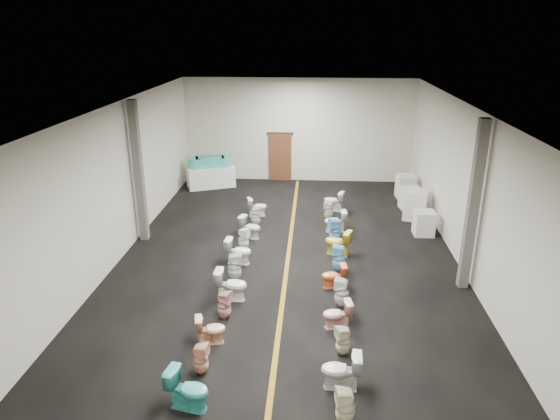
# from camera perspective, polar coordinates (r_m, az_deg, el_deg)

# --- Properties ---
(floor) EXTENTS (16.00, 16.00, 0.00)m
(floor) POSITION_cam_1_polar(r_m,az_deg,el_deg) (15.16, 0.94, -5.30)
(floor) COLOR black
(floor) RESTS_ON ground
(ceiling) EXTENTS (16.00, 16.00, 0.00)m
(ceiling) POSITION_cam_1_polar(r_m,az_deg,el_deg) (13.83, 1.05, 11.76)
(ceiling) COLOR black
(ceiling) RESTS_ON ground
(wall_back) EXTENTS (10.00, 0.00, 10.00)m
(wall_back) POSITION_cam_1_polar(r_m,az_deg,el_deg) (22.09, 2.12, 9.06)
(wall_back) COLOR beige
(wall_back) RESTS_ON ground
(wall_front) EXTENTS (10.00, 0.00, 10.00)m
(wall_front) POSITION_cam_1_polar(r_m,az_deg,el_deg) (7.14, -2.62, -16.78)
(wall_front) COLOR beige
(wall_front) RESTS_ON ground
(wall_left) EXTENTS (0.00, 16.00, 16.00)m
(wall_left) POSITION_cam_1_polar(r_m,az_deg,el_deg) (15.41, -17.93, 3.09)
(wall_left) COLOR beige
(wall_left) RESTS_ON ground
(wall_right) EXTENTS (0.00, 16.00, 16.00)m
(wall_right) POSITION_cam_1_polar(r_m,az_deg,el_deg) (14.95, 20.52, 2.25)
(wall_right) COLOR beige
(wall_right) RESTS_ON ground
(aisle_stripe) EXTENTS (0.12, 15.60, 0.01)m
(aisle_stripe) POSITION_cam_1_polar(r_m,az_deg,el_deg) (15.16, 0.94, -5.29)
(aisle_stripe) COLOR #8B6014
(aisle_stripe) RESTS_ON floor
(back_door) EXTENTS (1.00, 0.10, 2.10)m
(back_door) POSITION_cam_1_polar(r_m,az_deg,el_deg) (22.34, 0.02, 6.05)
(back_door) COLOR #562D19
(back_door) RESTS_ON floor
(door_frame) EXTENTS (1.15, 0.08, 0.10)m
(door_frame) POSITION_cam_1_polar(r_m,az_deg,el_deg) (22.11, 0.02, 8.74)
(door_frame) COLOR #331C11
(door_frame) RESTS_ON back_door
(column_left) EXTENTS (0.25, 0.25, 4.50)m
(column_left) POSITION_cam_1_polar(r_m,az_deg,el_deg) (16.22, -15.86, 4.14)
(column_left) COLOR #59544C
(column_left) RESTS_ON floor
(column_right) EXTENTS (0.25, 0.25, 4.50)m
(column_right) POSITION_cam_1_polar(r_m,az_deg,el_deg) (13.51, 21.18, 0.31)
(column_right) COLOR #59544C
(column_right) RESTS_ON floor
(display_table) EXTENTS (2.21, 1.67, 0.88)m
(display_table) POSITION_cam_1_polar(r_m,az_deg,el_deg) (21.77, -7.92, 3.81)
(display_table) COLOR white
(display_table) RESTS_ON floor
(bathtub) EXTENTS (1.82, 0.98, 0.55)m
(bathtub) POSITION_cam_1_polar(r_m,az_deg,el_deg) (21.61, -8.00, 5.41)
(bathtub) COLOR #3EB4A1
(bathtub) RESTS_ON display_table
(appliance_crate_a) EXTENTS (0.65, 0.65, 0.82)m
(appliance_crate_a) POSITION_cam_1_polar(r_m,az_deg,el_deg) (17.21, 16.12, -1.44)
(appliance_crate_a) COLOR silver
(appliance_crate_a) RESTS_ON floor
(appliance_crate_b) EXTENTS (1.00, 1.00, 1.07)m
(appliance_crate_b) POSITION_cam_1_polar(r_m,az_deg,el_deg) (18.48, 15.30, 0.56)
(appliance_crate_b) COLOR white
(appliance_crate_b) RESTS_ON floor
(appliance_crate_c) EXTENTS (0.85, 0.85, 0.84)m
(appliance_crate_c) POSITION_cam_1_polar(r_m,az_deg,el_deg) (19.49, 14.72, 1.27)
(appliance_crate_c) COLOR silver
(appliance_crate_c) RESTS_ON floor
(appliance_crate_d) EXTENTS (0.71, 0.71, 0.96)m
(appliance_crate_d) POSITION_cam_1_polar(r_m,az_deg,el_deg) (20.73, 14.10, 2.64)
(appliance_crate_d) COLOR silver
(appliance_crate_d) RESTS_ON floor
(toilet_left_0) EXTENTS (0.86, 0.60, 0.80)m
(toilet_left_0) POSITION_cam_1_polar(r_m,az_deg,el_deg) (9.69, -10.45, -19.52)
(toilet_left_0) COLOR teal
(toilet_left_0) RESTS_ON floor
(toilet_left_1) EXTENTS (0.35, 0.35, 0.69)m
(toilet_left_1) POSITION_cam_1_polar(r_m,az_deg,el_deg) (10.45, -9.07, -16.44)
(toilet_left_1) COLOR #F0A990
(toilet_left_1) RESTS_ON floor
(toilet_left_2) EXTENTS (0.72, 0.51, 0.66)m
(toilet_left_2) POSITION_cam_1_polar(r_m,az_deg,el_deg) (11.29, -7.93, -13.36)
(toilet_left_2) COLOR #EDB687
(toilet_left_2) RESTS_ON floor
(toilet_left_3) EXTENTS (0.42, 0.41, 0.73)m
(toilet_left_3) POSITION_cam_1_polar(r_m,az_deg,el_deg) (12.05, -6.40, -10.75)
(toilet_left_3) COLOR #D69C95
(toilet_left_3) RESTS_ON floor
(toilet_left_4) EXTENTS (0.82, 0.49, 0.82)m
(toilet_left_4) POSITION_cam_1_polar(r_m,az_deg,el_deg) (12.80, -5.61, -8.50)
(toilet_left_4) COLOR white
(toilet_left_4) RESTS_ON floor
(toilet_left_5) EXTENTS (0.45, 0.44, 0.83)m
(toilet_left_5) POSITION_cam_1_polar(r_m,az_deg,el_deg) (13.66, -5.23, -6.50)
(toilet_left_5) COLOR silver
(toilet_left_5) RESTS_ON floor
(toilet_left_6) EXTENTS (0.79, 0.51, 0.77)m
(toilet_left_6) POSITION_cam_1_polar(r_m,az_deg,el_deg) (14.63, -4.78, -4.71)
(toilet_left_6) COLOR white
(toilet_left_6) RESTS_ON floor
(toilet_left_7) EXTENTS (0.44, 0.44, 0.73)m
(toilet_left_7) POSITION_cam_1_polar(r_m,az_deg,el_deg) (15.48, -4.21, -3.30)
(toilet_left_7) COLOR white
(toilet_left_7) RESTS_ON floor
(toilet_left_8) EXTENTS (0.82, 0.64, 0.74)m
(toilet_left_8) POSITION_cam_1_polar(r_m,az_deg,el_deg) (16.34, -3.43, -1.97)
(toilet_left_8) COLOR silver
(toilet_left_8) RESTS_ON floor
(toilet_left_9) EXTENTS (0.34, 0.33, 0.71)m
(toilet_left_9) POSITION_cam_1_polar(r_m,az_deg,el_deg) (17.29, -2.81, -0.74)
(toilet_left_9) COLOR silver
(toilet_left_9) RESTS_ON floor
(toilet_left_10) EXTENTS (0.79, 0.61, 0.72)m
(toilet_left_10) POSITION_cam_1_polar(r_m,az_deg,el_deg) (18.17, -2.64, 0.35)
(toilet_left_10) COLOR white
(toilet_left_10) RESTS_ON floor
(toilet_right_0) EXTENTS (0.39, 0.39, 0.75)m
(toilet_right_0) POSITION_cam_1_polar(r_m,az_deg,el_deg) (9.33, 7.46, -21.39)
(toilet_right_0) COLOR beige
(toilet_right_0) RESTS_ON floor
(toilet_right_1) EXTENTS (0.78, 0.46, 0.78)m
(toilet_right_1) POSITION_cam_1_polar(r_m,az_deg,el_deg) (10.04, 7.00, -17.77)
(toilet_right_1) COLOR silver
(toilet_right_1) RESTS_ON floor
(toilet_right_2) EXTENTS (0.41, 0.40, 0.69)m
(toilet_right_2) POSITION_cam_1_polar(r_m,az_deg,el_deg) (10.91, 7.22, -14.59)
(toilet_right_2) COLOR beige
(toilet_right_2) RESTS_ON floor
(toilet_right_3) EXTENTS (0.72, 0.49, 0.68)m
(toilet_right_3) POSITION_cam_1_polar(r_m,az_deg,el_deg) (11.75, 6.55, -11.78)
(toilet_right_3) COLOR #F9AEAC
(toilet_right_3) RESTS_ON floor
(toilet_right_4) EXTENTS (0.42, 0.42, 0.77)m
(toilet_right_4) POSITION_cam_1_polar(r_m,az_deg,el_deg) (12.53, 7.07, -9.34)
(toilet_right_4) COLOR silver
(toilet_right_4) RESTS_ON floor
(toilet_right_5) EXTENTS (0.70, 0.46, 0.66)m
(toilet_right_5) POSITION_cam_1_polar(r_m,az_deg,el_deg) (13.39, 6.18, -7.51)
(toilet_right_5) COLOR orange
(toilet_right_5) RESTS_ON floor
(toilet_right_6) EXTENTS (0.43, 0.42, 0.81)m
(toilet_right_6) POSITION_cam_1_polar(r_m,az_deg,el_deg) (14.21, 6.77, -5.48)
(toilet_right_6) COLOR #7AC6EE
(toilet_right_6) RESTS_ON floor
(toilet_right_7) EXTENTS (0.91, 0.72, 0.81)m
(toilet_right_7) POSITION_cam_1_polar(r_m,az_deg,el_deg) (15.20, 6.63, -3.69)
(toilet_right_7) COLOR gold
(toilet_right_7) RESTS_ON floor
(toilet_right_8) EXTENTS (0.47, 0.47, 0.83)m
(toilet_right_8) POSITION_cam_1_polar(r_m,az_deg,el_deg) (16.01, 6.32, -2.38)
(toilet_right_8) COLOR #70B0E9
(toilet_right_8) RESTS_ON floor
(toilet_right_9) EXTENTS (0.77, 0.49, 0.74)m
(toilet_right_9) POSITION_cam_1_polar(r_m,az_deg,el_deg) (16.90, 6.35, -1.28)
(toilet_right_9) COLOR white
(toilet_right_9) RESTS_ON floor
(toilet_right_10) EXTENTS (0.38, 0.38, 0.69)m
(toilet_right_10) POSITION_cam_1_polar(r_m,az_deg,el_deg) (17.89, 5.59, -0.09)
(toilet_right_10) COLOR beige
(toilet_right_10) RESTS_ON floor
(toilet_right_11) EXTENTS (0.85, 0.65, 0.76)m
(toilet_right_11) POSITION_cam_1_polar(r_m,az_deg,el_deg) (18.82, 6.16, 1.04)
(toilet_right_11) COLOR white
(toilet_right_11) RESTS_ON floor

